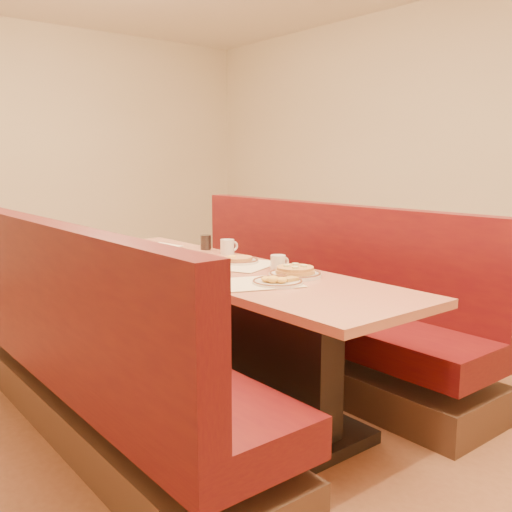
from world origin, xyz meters
TOP-DOWN VIEW (x-y plane):
  - ground at (0.00, 0.00)m, footprint 8.00×8.00m
  - room_envelope at (0.00, 0.00)m, footprint 6.04×8.04m
  - diner_table at (0.00, 0.00)m, footprint 0.70×2.50m
  - booth_left at (-0.73, 0.00)m, footprint 0.55×2.50m
  - booth_right at (0.73, 0.00)m, footprint 0.55×2.50m
  - placemat_near_left at (-0.12, -0.49)m, footprint 0.48×0.42m
  - placemat_near_right at (0.12, -0.09)m, footprint 0.45×0.40m
  - placemat_far_left at (-0.12, 1.03)m, footprint 0.44×0.34m
  - placemat_far_right at (0.04, 0.84)m, footprint 0.40×0.31m
  - pancake_plate at (0.14, -0.48)m, footprint 0.26×0.26m
  - eggs_plate at (-0.05, -0.56)m, footprint 0.24×0.24m
  - extra_plate_mid at (0.15, 0.00)m, footprint 0.23×0.23m
  - extra_plate_far at (-0.10, 0.66)m, footprint 0.20×0.20m
  - coffee_mug_a at (0.17, -0.32)m, footprint 0.11×0.08m
  - coffee_mug_b at (-0.25, 0.12)m, footprint 0.10×0.07m
  - coffee_mug_c at (0.28, 0.29)m, footprint 0.12×0.09m
  - coffee_mug_d at (-0.22, 1.07)m, footprint 0.12×0.09m
  - soda_tumbler_near at (-0.28, -0.23)m, footprint 0.07×0.07m
  - soda_tumbler_mid at (0.28, 0.53)m, footprint 0.07×0.07m

SIDE VIEW (x-z plane):
  - ground at x=0.00m, z-range 0.00..0.00m
  - booth_left at x=-0.73m, z-range -0.16..0.89m
  - booth_right at x=0.73m, z-range -0.16..0.89m
  - diner_table at x=0.00m, z-range 0.00..0.75m
  - placemat_near_left at x=-0.12m, z-range 0.75..0.76m
  - placemat_near_right at x=0.12m, z-range 0.75..0.76m
  - placemat_far_left at x=-0.12m, z-range 0.75..0.76m
  - placemat_far_right at x=0.04m, z-range 0.75..0.76m
  - extra_plate_far at x=-0.10m, z-range 0.74..0.78m
  - eggs_plate at x=-0.05m, z-range 0.74..0.79m
  - extra_plate_mid at x=0.15m, z-range 0.74..0.79m
  - pancake_plate at x=0.14m, z-range 0.74..0.80m
  - coffee_mug_b at x=-0.25m, z-range 0.75..0.83m
  - coffee_mug_a at x=0.17m, z-range 0.75..0.84m
  - coffee_mug_c at x=0.28m, z-range 0.75..0.84m
  - soda_tumbler_mid at x=0.28m, z-range 0.75..0.85m
  - coffee_mug_d at x=-0.22m, z-range 0.75..0.84m
  - soda_tumbler_near at x=-0.28m, z-range 0.75..0.85m
  - room_envelope at x=0.00m, z-range 0.52..3.34m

